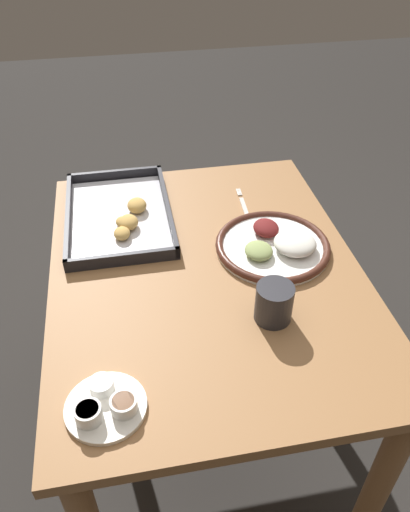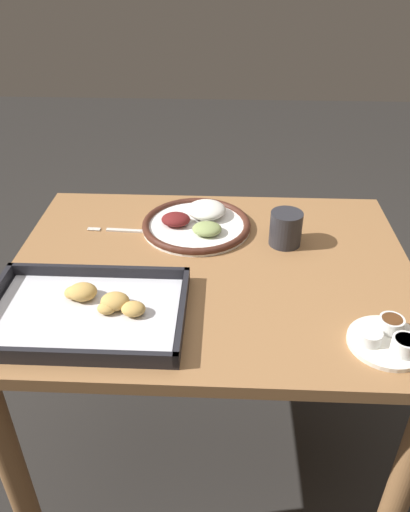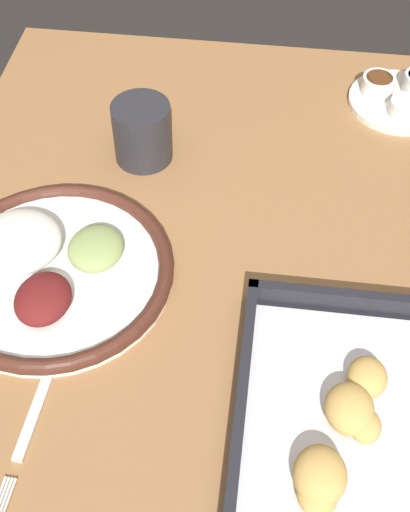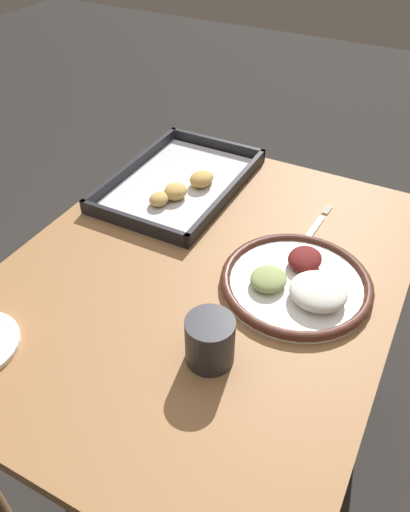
{
  "view_description": "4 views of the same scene",
  "coord_description": "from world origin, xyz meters",
  "px_view_note": "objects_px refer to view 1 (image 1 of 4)",
  "views": [
    {
      "loc": [
        -0.92,
        0.17,
        1.55
      ],
      "look_at": [
        0.01,
        0.0,
        0.76
      ],
      "focal_mm": 35.0,
      "sensor_mm": 36.0,
      "label": 1
    },
    {
      "loc": [
        -0.03,
        1.01,
        1.42
      ],
      "look_at": [
        0.01,
        0.0,
        0.76
      ],
      "focal_mm": 35.0,
      "sensor_mm": 36.0,
      "label": 2
    },
    {
      "loc": [
        0.57,
        0.07,
        1.43
      ],
      "look_at": [
        0.01,
        0.0,
        0.76
      ],
      "focal_mm": 50.0,
      "sensor_mm": 36.0,
      "label": 3
    },
    {
      "loc": [
        -0.67,
        -0.36,
        1.41
      ],
      "look_at": [
        0.01,
        0.0,
        0.76
      ],
      "focal_mm": 35.0,
      "sensor_mm": 36.0,
      "label": 4
    }
  ],
  "objects_px": {
    "baking_tray": "(121,215)",
    "drinking_cup": "(274,303)",
    "dinner_plate": "(274,245)",
    "saucer_plate": "(105,405)",
    "fork": "(245,209)"
  },
  "relations": [
    {
      "from": "baking_tray",
      "to": "drinking_cup",
      "type": "distance_m",
      "value": 0.54
    },
    {
      "from": "fork",
      "to": "baking_tray",
      "type": "bearing_deg",
      "value": 90.1
    },
    {
      "from": "saucer_plate",
      "to": "drinking_cup",
      "type": "xyz_separation_m",
      "value": [
        0.17,
        -0.37,
        0.03
      ]
    },
    {
      "from": "baking_tray",
      "to": "drinking_cup",
      "type": "xyz_separation_m",
      "value": [
        -0.44,
        -0.31,
        0.03
      ]
    },
    {
      "from": "saucer_plate",
      "to": "drinking_cup",
      "type": "bearing_deg",
      "value": -65.45
    },
    {
      "from": "fork",
      "to": "drinking_cup",
      "type": "distance_m",
      "value": 0.43
    },
    {
      "from": "drinking_cup",
      "to": "dinner_plate",
      "type": "bearing_deg",
      "value": -17.56
    },
    {
      "from": "fork",
      "to": "saucer_plate",
      "type": "relative_size",
      "value": 1.25
    },
    {
      "from": "dinner_plate",
      "to": "fork",
      "type": "relative_size",
      "value": 1.55
    },
    {
      "from": "drinking_cup",
      "to": "saucer_plate",
      "type": "bearing_deg",
      "value": 114.55
    },
    {
      "from": "saucer_plate",
      "to": "baking_tray",
      "type": "distance_m",
      "value": 0.62
    },
    {
      "from": "fork",
      "to": "drinking_cup",
      "type": "relative_size",
      "value": 2.14
    },
    {
      "from": "baking_tray",
      "to": "dinner_plate",
      "type": "bearing_deg",
      "value": -118.67
    },
    {
      "from": "saucer_plate",
      "to": "baking_tray",
      "type": "relative_size",
      "value": 0.36
    },
    {
      "from": "dinner_plate",
      "to": "saucer_plate",
      "type": "distance_m",
      "value": 0.6
    }
  ]
}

